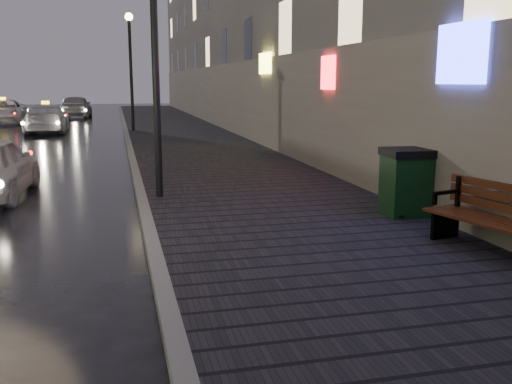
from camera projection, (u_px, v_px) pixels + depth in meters
ground at (5, 349)px, 5.17m from camera, size 120.00×120.00×0.00m
sidewalk at (180, 133)px, 26.09m from camera, size 4.60×58.00×0.15m
curb at (126, 134)px, 25.53m from camera, size 0.20×58.00×0.15m
building_near at (230, 1)px, 29.43m from camera, size 1.80×50.00×13.00m
lamp_near at (154, 22)px, 10.66m from camera, size 0.36×0.36×5.28m
lamp_far at (130, 57)px, 25.91m from camera, size 0.36×0.36×5.28m
bench at (492, 217)px, 7.60m from camera, size 1.02×1.89×0.92m
trash_bin at (406, 181)px, 9.65m from camera, size 0.78×0.78×1.13m
taxi_mid at (47, 118)px, 26.99m from camera, size 2.01×4.70×1.35m
taxi_far at (4, 112)px, 33.00m from camera, size 2.55×5.04×1.37m
car_far at (76, 107)px, 37.84m from camera, size 2.02×4.54×1.52m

